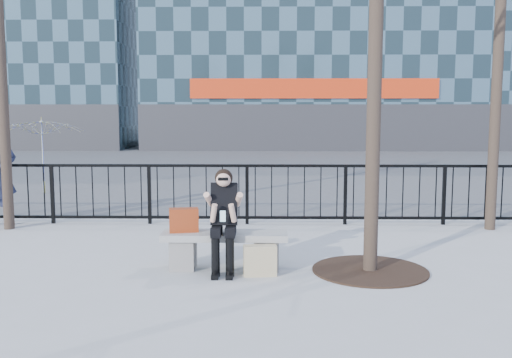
{
  "coord_description": "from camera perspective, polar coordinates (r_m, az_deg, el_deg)",
  "views": [
    {
      "loc": [
        0.53,
        -7.34,
        2.08
      ],
      "look_at": [
        0.4,
        0.8,
        1.1
      ],
      "focal_mm": 40.0,
      "sensor_mm": 36.0,
      "label": 1
    }
  ],
  "objects": [
    {
      "name": "ground",
      "position": [
        7.65,
        -3.13,
        -8.92
      ],
      "size": [
        120.0,
        120.0,
        0.0
      ],
      "primitive_type": "plane",
      "color": "#A2A29D",
      "rests_on": "ground"
    },
    {
      "name": "street_surface",
      "position": [
        22.45,
        -0.43,
        1.54
      ],
      "size": [
        60.0,
        23.0,
        0.01
      ],
      "primitive_type": "cube",
      "color": "#474747",
      "rests_on": "ground"
    },
    {
      "name": "railing",
      "position": [
        10.47,
        -1.99,
        -1.53
      ],
      "size": [
        14.0,
        0.06,
        1.1
      ],
      "color": "black",
      "rests_on": "ground"
    },
    {
      "name": "tree_grate",
      "position": [
        7.65,
        11.33,
        -8.95
      ],
      "size": [
        1.5,
        1.5,
        0.02
      ],
      "primitive_type": "cylinder",
      "color": "black",
      "rests_on": "ground"
    },
    {
      "name": "bench_main",
      "position": [
        7.57,
        -3.15,
        -6.73
      ],
      "size": [
        1.65,
        0.46,
        0.49
      ],
      "color": "slate",
      "rests_on": "ground"
    },
    {
      "name": "seated_woman",
      "position": [
        7.34,
        -3.26,
        -4.22
      ],
      "size": [
        0.5,
        0.64,
        1.34
      ],
      "color": "black",
      "rests_on": "ground"
    },
    {
      "name": "handbag",
      "position": [
        7.58,
        -7.23,
        -4.1
      ],
      "size": [
        0.41,
        0.25,
        0.31
      ],
      "primitive_type": "cube",
      "rotation": [
        0.0,
        0.0,
        0.19
      ],
      "color": "#943112",
      "rests_on": "bench_main"
    },
    {
      "name": "shopping_bag",
      "position": [
        7.27,
        0.41,
        -8.16
      ],
      "size": [
        0.43,
        0.2,
        0.39
      ],
      "primitive_type": "cube",
      "rotation": [
        0.0,
        0.0,
        0.11
      ],
      "color": "beige",
      "rests_on": "ground"
    },
    {
      "name": "vendor_umbrella",
      "position": [
        15.18,
        -20.67,
        2.2
      ],
      "size": [
        2.71,
        2.74,
        1.93
      ],
      "primitive_type": "imported",
      "rotation": [
        0.0,
        0.0,
        -0.36
      ],
      "color": "yellow",
      "rests_on": "ground"
    }
  ]
}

